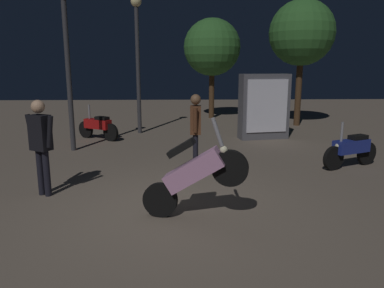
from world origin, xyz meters
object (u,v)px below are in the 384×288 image
Objects in this scene: streetlamp_far at (67,47)px; person_rider_beside at (41,139)px; motorcycle_pink_foreground at (194,174)px; motorcycle_blue_parked_right at (351,149)px; person_bystander_far at (196,125)px; motorcycle_red_parked_left at (98,126)px; streetlamp_near at (137,47)px; kiosk_billboard at (264,107)px.

person_rider_beside is at bearing -82.27° from streetlamp_far.
person_rider_beside is (-2.73, 1.19, 0.33)m from motorcycle_pink_foreground.
streetlamp_far is at bearing -40.30° from motorcycle_blue_parked_right.
motorcycle_red_parked_left is at bearing -47.37° from person_bystander_far.
motorcycle_red_parked_left is 0.31× the size of streetlamp_near.
streetlamp_far is (-7.07, 2.03, 2.41)m from motorcycle_blue_parked_right.
kiosk_billboard reaches higher than motorcycle_blue_parked_right.
streetlamp_far reaches higher than person_bystander_far.
motorcycle_blue_parked_right is at bearing 49.97° from motorcycle_pink_foreground.
motorcycle_pink_foreground is 0.37× the size of streetlamp_far.
motorcycle_red_parked_left is 0.69× the size of kiosk_billboard.
person_rider_beside is 3.32m from person_bystander_far.
person_bystander_far is 5.45m from streetlamp_near.
streetlamp_far is (-1.61, -2.68, -0.12)m from streetlamp_near.
kiosk_billboard is (5.77, 1.53, -1.79)m from streetlamp_far.
motorcycle_pink_foreground is at bearing 58.98° from kiosk_billboard.
person_rider_beside reaches higher than motorcycle_pink_foreground.
motorcycle_red_parked_left is at bearing -52.49° from motorcycle_blue_parked_right.
person_rider_beside is (0.13, -5.30, 0.63)m from motorcycle_red_parked_left.
kiosk_billboard is at bearing 81.31° from motorcycle_pink_foreground.
streetlamp_near is at bearing -65.07° from motorcycle_blue_parked_right.
person_bystander_far is (2.88, 1.64, -0.02)m from person_rider_beside.
streetlamp_near is at bearing -25.11° from kiosk_billboard.
person_rider_beside is at bearing -9.63° from motorcycle_blue_parked_right.
motorcycle_pink_foreground is 0.92× the size of person_rider_beside.
kiosk_billboard is (-1.29, 3.56, 0.61)m from motorcycle_blue_parked_right.
motorcycle_pink_foreground is 7.11m from motorcycle_red_parked_left.
motorcycle_pink_foreground is at bearing -77.89° from streetlamp_near.
person_bystander_far is 4.34m from kiosk_billboard.
person_bystander_far is at bearing 162.06° from motorcycle_red_parked_left.
motorcycle_blue_parked_right is 3.73m from person_bystander_far.
kiosk_billboard reaches higher than person_bystander_far.
motorcycle_pink_foreground is at bearing 90.16° from person_bystander_far.
kiosk_billboard is at bearing -15.46° from streetlamp_near.
streetlamp_near reaches higher than streetlamp_far.
streetlamp_far is 2.10× the size of kiosk_billboard.
person_rider_beside reaches higher than person_bystander_far.
streetlamp_near reaches higher than motorcycle_pink_foreground.
motorcycle_red_parked_left is 0.33× the size of streetlamp_far.
kiosk_billboard is (5.27, 5.28, -0.02)m from person_rider_beside.
motorcycle_red_parked_left is 7.59m from motorcycle_blue_parked_right.
person_rider_beside is 0.85× the size of kiosk_billboard.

